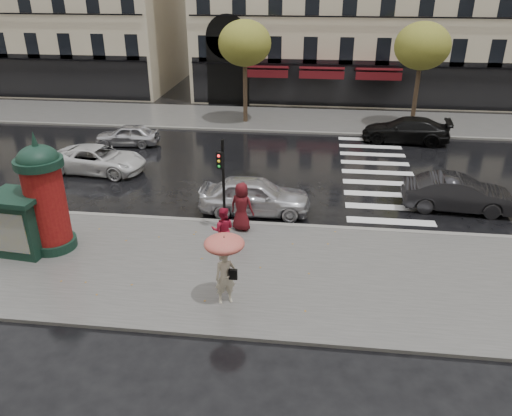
# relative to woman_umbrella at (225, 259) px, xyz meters

# --- Properties ---
(ground) EXTENTS (160.00, 160.00, 0.00)m
(ground) POSITION_rel_woman_umbrella_xyz_m (-0.23, 2.38, -1.65)
(ground) COLOR black
(ground) RESTS_ON ground
(near_sidewalk) EXTENTS (90.00, 7.00, 0.12)m
(near_sidewalk) POSITION_rel_woman_umbrella_xyz_m (-0.23, 1.88, -1.59)
(near_sidewalk) COLOR #474744
(near_sidewalk) RESTS_ON ground
(far_sidewalk) EXTENTS (90.00, 6.00, 0.12)m
(far_sidewalk) POSITION_rel_woman_umbrella_xyz_m (-0.23, 21.38, -1.59)
(far_sidewalk) COLOR #474744
(far_sidewalk) RESTS_ON ground
(near_kerb) EXTENTS (90.00, 0.25, 0.14)m
(near_kerb) POSITION_rel_woman_umbrella_xyz_m (-0.23, 5.38, -1.58)
(near_kerb) COLOR slate
(near_kerb) RESTS_ON ground
(far_kerb) EXTENTS (90.00, 0.25, 0.14)m
(far_kerb) POSITION_rel_woman_umbrella_xyz_m (-0.23, 18.38, -1.58)
(far_kerb) COLOR slate
(far_kerb) RESTS_ON ground
(zebra_crossing) EXTENTS (3.60, 11.75, 0.01)m
(zebra_crossing) POSITION_rel_woman_umbrella_xyz_m (5.77, 11.98, -1.64)
(zebra_crossing) COLOR silver
(zebra_crossing) RESTS_ON ground
(tree_far_left) EXTENTS (3.40, 3.40, 6.64)m
(tree_far_left) POSITION_rel_woman_umbrella_xyz_m (-2.23, 20.38, 3.52)
(tree_far_left) COLOR #38281C
(tree_far_left) RESTS_ON ground
(tree_far_right) EXTENTS (3.40, 3.40, 6.64)m
(tree_far_right) POSITION_rel_woman_umbrella_xyz_m (8.77, 20.38, 3.52)
(tree_far_right) COLOR #38281C
(tree_far_right) RESTS_ON ground
(woman_umbrella) EXTENTS (1.20, 1.20, 2.32)m
(woman_umbrella) POSITION_rel_woman_umbrella_xyz_m (0.00, 0.00, 0.00)
(woman_umbrella) COLOR beige
(woman_umbrella) RESTS_ON near_sidewalk
(woman_red) EXTENTS (0.90, 0.74, 1.72)m
(woman_red) POSITION_rel_woman_umbrella_xyz_m (-0.62, 3.03, -0.67)
(woman_red) COLOR maroon
(woman_red) RESTS_ON near_sidewalk
(man_burgundy) EXTENTS (1.09, 0.88, 1.95)m
(man_burgundy) POSITION_rel_woman_umbrella_xyz_m (-0.20, 4.78, -0.55)
(man_burgundy) COLOR #4D0F14
(man_burgundy) RESTS_ON near_sidewalk
(morris_column) EXTENTS (1.64, 1.64, 4.42)m
(morris_column) POSITION_rel_woman_umbrella_xyz_m (-6.85, 2.55, 0.59)
(morris_column) COLOR black
(morris_column) RESTS_ON near_sidewalk
(traffic_light) EXTENTS (0.27, 0.36, 3.66)m
(traffic_light) POSITION_rel_woman_umbrella_xyz_m (-0.90, 4.66, 0.69)
(traffic_light) COLOR black
(traffic_light) RESTS_ON near_sidewalk
(newsstand) EXTENTS (2.02, 1.76, 2.26)m
(newsstand) POSITION_rel_woman_umbrella_xyz_m (-7.69, 2.13, -0.36)
(newsstand) COLOR black
(newsstand) RESTS_ON near_sidewalk
(car_silver) EXTENTS (4.72, 2.00, 1.59)m
(car_silver) POSITION_rel_woman_umbrella_xyz_m (0.09, 6.58, -0.85)
(car_silver) COLOR silver
(car_silver) RESTS_ON ground
(car_darkgrey) EXTENTS (4.64, 1.87, 1.50)m
(car_darkgrey) POSITION_rel_woman_umbrella_xyz_m (8.65, 7.90, -0.90)
(car_darkgrey) COLOR black
(car_darkgrey) RESTS_ON ground
(car_white) EXTENTS (5.05, 2.72, 1.35)m
(car_white) POSITION_rel_woman_umbrella_xyz_m (-8.42, 10.39, -0.97)
(car_white) COLOR silver
(car_white) RESTS_ON ground
(car_black) EXTENTS (5.29, 2.64, 1.48)m
(car_black) POSITION_rel_woman_umbrella_xyz_m (7.89, 17.38, -0.91)
(car_black) COLOR black
(car_black) RESTS_ON ground
(car_far_silver) EXTENTS (3.80, 1.78, 1.26)m
(car_far_silver) POSITION_rel_woman_umbrella_xyz_m (-8.45, 14.74, -1.02)
(car_far_silver) COLOR #B4B3B9
(car_far_silver) RESTS_ON ground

